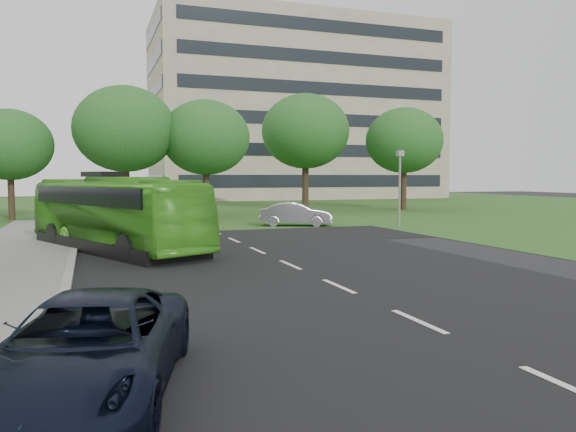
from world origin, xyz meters
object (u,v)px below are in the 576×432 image
at_px(tree_park_c, 206,138).
at_px(bus, 115,214).
at_px(tree_park_a, 10,145).
at_px(tree_park_d, 305,131).
at_px(office_building, 294,112).
at_px(suv, 88,349).
at_px(sedan, 296,214).
at_px(tree_park_e, 404,141).
at_px(tree_park_b, 125,129).
at_px(camera_pole, 400,178).

distance_m(tree_park_c, bus, 20.09).
bearing_deg(tree_park_a, tree_park_d, 10.70).
bearing_deg(bus, office_building, 38.38).
height_order(tree_park_a, tree_park_d, tree_park_d).
relative_size(tree_park_a, tree_park_d, 0.73).
height_order(tree_park_d, bus, tree_park_d).
relative_size(tree_park_a, suv, 1.55).
distance_m(tree_park_c, sedan, 11.67).
relative_size(tree_park_e, bus, 0.85).
relative_size(tree_park_a, tree_park_c, 0.88).
relative_size(tree_park_b, bus, 0.88).
bearing_deg(bus, tree_park_e, 13.97).
relative_size(office_building, tree_park_c, 4.54).
xyz_separation_m(sedan, camera_pole, (5.59, -2.87, 2.24)).
bearing_deg(suv, tree_park_d, 80.11).
bearing_deg(suv, sedan, 78.95).
bearing_deg(tree_park_b, tree_park_e, 5.30).
xyz_separation_m(tree_park_a, tree_park_e, (32.32, 1.47, 1.07)).
xyz_separation_m(tree_park_d, sedan, (-6.64, -15.52, -6.43)).
bearing_deg(tree_park_a, suv, -81.74).
height_order(tree_park_c, suv, tree_park_c).
xyz_separation_m(tree_park_a, camera_pole, (22.80, -13.89, -2.29)).
xyz_separation_m(office_building, camera_pole, (-10.82, -48.35, -9.53)).
xyz_separation_m(tree_park_d, suv, (-18.69, -40.00, -6.47)).
bearing_deg(tree_park_b, camera_pole, -40.91).
height_order(tree_park_a, suv, tree_park_a).
xyz_separation_m(office_building, tree_park_d, (-9.77, -29.96, -5.34)).
bearing_deg(tree_park_e, tree_park_d, 160.31).
xyz_separation_m(office_building, tree_park_a, (-33.61, -34.47, -7.24)).
bearing_deg(tree_park_b, tree_park_a, 174.01).
height_order(tree_park_e, sedan, tree_park_e).
xyz_separation_m(bus, sedan, (11.05, 8.38, -0.78)).
xyz_separation_m(tree_park_c, sedan, (3.67, -9.76, -5.25)).
bearing_deg(tree_park_b, suv, -94.20).
bearing_deg(tree_park_c, tree_park_e, 8.27).
distance_m(tree_park_a, tree_park_b, 7.84).
xyz_separation_m(tree_park_b, tree_park_e, (24.62, 2.28, -0.16)).
bearing_deg(tree_park_e, bus, -141.42).
relative_size(office_building, tree_park_b, 4.16).
bearing_deg(office_building, tree_park_a, -134.28).
height_order(tree_park_e, camera_pole, tree_park_e).
bearing_deg(tree_park_c, tree_park_a, 174.71).
bearing_deg(suv, tree_park_c, 91.40).
distance_m(tree_park_e, suv, 46.22).
relative_size(office_building, camera_pole, 8.70).
distance_m(tree_park_a, sedan, 20.92).
bearing_deg(tree_park_c, tree_park_d, 29.20).
relative_size(tree_park_c, tree_park_d, 0.83).
distance_m(office_building, tree_park_e, 33.59).
bearing_deg(tree_park_a, tree_park_c, -5.29).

